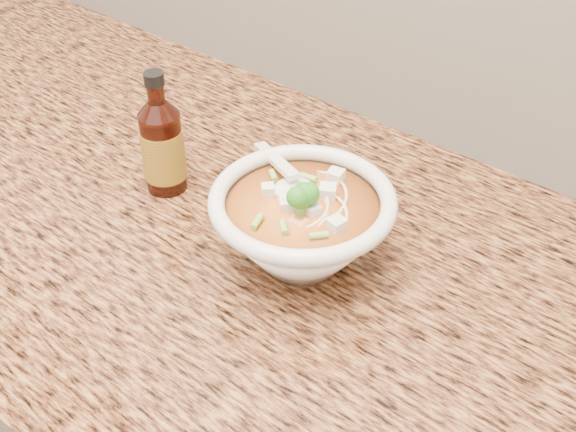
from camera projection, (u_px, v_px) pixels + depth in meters
The scene contains 3 objects.
counter_slab at pixel (246, 242), 0.87m from camera, with size 4.00×0.68×0.04m, color #9A6938.
soup_bowl at pixel (302, 226), 0.79m from camera, with size 0.22×0.20×0.11m.
hot_sauce_bottle at pixel (163, 147), 0.89m from camera, with size 0.07×0.07×0.16m.
Camera 1 is at (0.45, 1.19, 1.45)m, focal length 45.00 mm.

